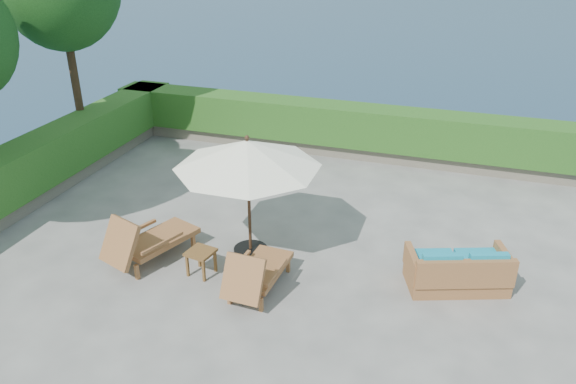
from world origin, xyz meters
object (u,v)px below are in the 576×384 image
(patio_umbrella, at_px, (247,155))
(wicker_loveseat, at_px, (458,272))
(lounge_right, at_px, (256,272))
(side_table, at_px, (201,255))
(lounge_left, at_px, (147,241))

(patio_umbrella, xyz_separation_m, wicker_loveseat, (3.73, 0.05, -1.66))
(lounge_right, bearing_deg, wicker_loveseat, 23.06)
(wicker_loveseat, bearing_deg, patio_umbrella, 161.16)
(lounge_right, distance_m, wicker_loveseat, 3.38)
(patio_umbrella, relative_size, lounge_right, 2.08)
(patio_umbrella, distance_m, side_table, 1.92)
(patio_umbrella, distance_m, lounge_left, 2.43)
(lounge_left, height_order, lounge_right, lounge_left)
(lounge_left, bearing_deg, wicker_loveseat, 29.37)
(lounge_left, bearing_deg, side_table, 16.01)
(lounge_left, height_order, side_table, lounge_left)
(lounge_right, relative_size, side_table, 3.23)
(lounge_right, bearing_deg, lounge_left, 175.77)
(side_table, bearing_deg, patio_umbrella, 58.58)
(patio_umbrella, height_order, wicker_loveseat, patio_umbrella)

